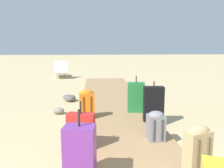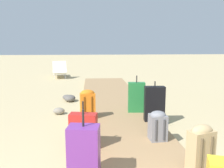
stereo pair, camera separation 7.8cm
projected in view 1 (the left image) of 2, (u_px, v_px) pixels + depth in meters
ground_plane at (117, 121)px, 5.10m from camera, size 60.00×60.00×0.00m
boardwalk at (114, 107)px, 6.04m from camera, size 1.62×9.64×0.08m
suitcase_purple at (80, 154)px, 2.70m from camera, size 0.38×0.29×0.83m
suitcase_black at (153, 104)px, 4.82m from camera, size 0.41×0.21×0.80m
backpack_grey at (156, 125)px, 3.87m from camera, size 0.27×0.27×0.48m
backpack_orange at (87, 103)px, 4.99m from camera, size 0.32×0.24×0.61m
suitcase_red at (81, 131)px, 3.59m from camera, size 0.43×0.26×0.71m
backpack_tan at (198, 148)px, 2.89m from camera, size 0.35×0.27×0.59m
suitcase_green at (136, 97)px, 5.46m from camera, size 0.39×0.21×0.83m
lounge_chair at (61, 71)px, 11.54m from camera, size 0.84×1.60×0.80m
rock_left_far at (70, 98)px, 6.82m from camera, size 0.32×0.37×0.18m
rock_left_mid at (67, 97)px, 7.11m from camera, size 0.37×0.37×0.13m
rock_left_near at (59, 111)px, 5.60m from camera, size 0.27×0.21×0.16m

